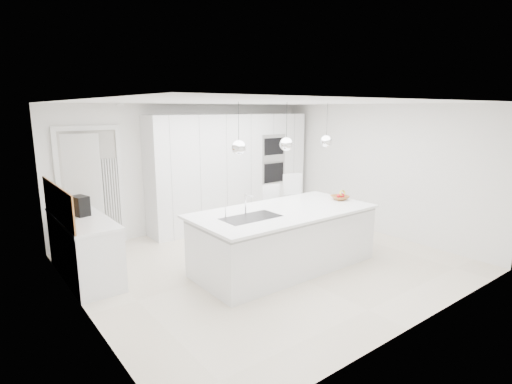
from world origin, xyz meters
TOP-DOWN VIEW (x-y plane):
  - floor at (0.00, 0.00)m, footprint 5.50×5.50m
  - wall_back at (0.00, 2.50)m, footprint 5.50×0.00m
  - wall_left at (-2.75, 0.00)m, footprint 0.00×5.00m
  - ceiling at (0.00, 0.00)m, footprint 5.50×5.50m
  - tall_cabinets at (0.80, 2.20)m, footprint 3.60×0.60m
  - oven_stack at (1.70, 1.89)m, footprint 0.62×0.04m
  - doorway_frame at (-1.95, 2.47)m, footprint 1.11×0.08m
  - hallway_door at (-2.20, 2.42)m, footprint 0.76×0.38m
  - radiator at (-1.63, 2.46)m, footprint 0.32×0.04m
  - left_base_cabinets at (-2.45, 1.20)m, footprint 0.60×1.80m
  - left_worktop at (-2.45, 1.20)m, footprint 0.62×1.82m
  - oak_backsplash at (-2.74, 1.20)m, footprint 0.02×1.80m
  - island_base at (0.10, -0.30)m, footprint 2.80×1.20m
  - island_worktop at (0.10, -0.25)m, footprint 2.84×1.40m
  - island_sink at (-0.55, -0.30)m, footprint 0.84×0.44m
  - island_tap at (-0.50, -0.10)m, footprint 0.02×0.02m
  - pendant_left at (-0.75, -0.30)m, footprint 0.20×0.20m
  - pendant_mid at (0.10, -0.30)m, footprint 0.20×0.20m
  - pendant_right at (0.95, -0.30)m, footprint 0.20×0.20m
  - fruit_bowl at (1.32, -0.31)m, footprint 0.36×0.36m
  - espresso_machine at (-2.43, 1.28)m, footprint 0.23×0.30m
  - bar_stool_left at (0.66, 0.59)m, footprint 0.45×0.55m
  - bar_stool_right at (1.23, 0.63)m, footprint 0.53×0.64m
  - apple_a at (1.31, -0.35)m, footprint 0.08×0.08m
  - apple_b at (1.27, -0.34)m, footprint 0.08×0.08m
  - apple_c at (1.35, -0.33)m, footprint 0.08×0.08m
  - banana_bunch at (1.34, -0.34)m, footprint 0.24×0.17m

SIDE VIEW (x-z plane):
  - floor at x=0.00m, z-range 0.00..0.00m
  - left_base_cabinets at x=-2.45m, z-range 0.00..0.86m
  - island_base at x=0.10m, z-range 0.00..0.86m
  - bar_stool_left at x=0.66m, z-range 0.00..1.07m
  - bar_stool_right at x=1.23m, z-range 0.00..1.20m
  - island_sink at x=-0.55m, z-range 0.73..0.91m
  - radiator at x=-1.63m, z-range 0.15..1.55m
  - left_worktop at x=-2.45m, z-range 0.86..0.90m
  - island_worktop at x=0.10m, z-range 0.86..0.90m
  - fruit_bowl at x=1.32m, z-range 0.90..0.97m
  - apple_b at x=1.27m, z-range 0.93..1.01m
  - apple_c at x=1.35m, z-range 0.93..1.01m
  - apple_a at x=1.31m, z-range 0.93..1.01m
  - hallway_door at x=-2.20m, z-range 0.00..2.00m
  - banana_bunch at x=1.34m, z-range 0.91..1.12m
  - doorway_frame at x=-1.95m, z-range -0.04..2.09m
  - espresso_machine at x=-2.43m, z-range 0.90..1.19m
  - island_tap at x=-0.50m, z-range 0.90..1.20m
  - tall_cabinets at x=0.80m, z-range 0.00..2.30m
  - oak_backsplash at x=-2.74m, z-range 0.90..1.40m
  - wall_back at x=0.00m, z-range -1.50..4.00m
  - wall_left at x=-2.75m, z-range -1.25..3.75m
  - oven_stack at x=1.70m, z-range 0.83..1.88m
  - pendant_left at x=-0.75m, z-range 1.80..2.00m
  - pendant_mid at x=0.10m, z-range 1.80..2.00m
  - pendant_right at x=0.95m, z-range 1.80..2.00m
  - ceiling at x=0.00m, z-range 2.50..2.50m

